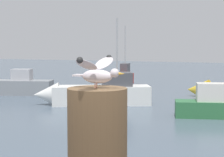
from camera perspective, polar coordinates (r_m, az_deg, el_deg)
seagull at (r=2.77m, az=-2.14°, el=1.09°), size 0.39×0.63×0.23m
boat_white at (r=17.94m, az=-2.97°, el=-2.18°), size 5.31×3.66×4.13m
boat_red at (r=26.73m, az=1.61°, el=0.04°), size 1.51×4.15×4.17m
boat_grey at (r=22.26m, az=-14.60°, el=-1.09°), size 4.57×2.45×1.48m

